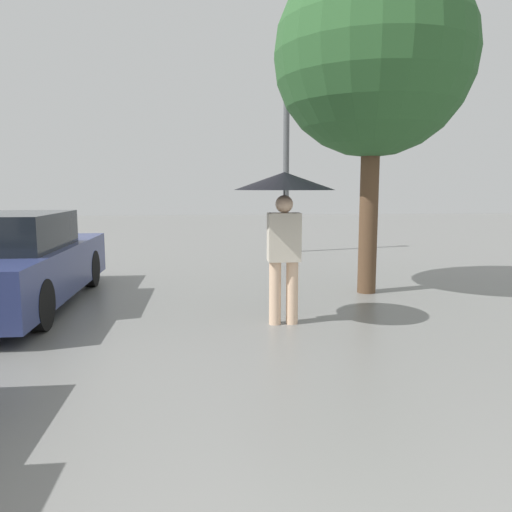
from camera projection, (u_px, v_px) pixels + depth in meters
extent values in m
cylinder|color=beige|center=(275.00, 293.00, 6.05)|extent=(0.15, 0.15, 0.78)
cylinder|color=beige|center=(292.00, 293.00, 6.07)|extent=(0.15, 0.15, 0.78)
cube|color=beige|center=(284.00, 237.00, 5.97)|extent=(0.39, 0.23, 0.58)
sphere|color=beige|center=(284.00, 204.00, 5.91)|extent=(0.21, 0.21, 0.21)
cylinder|color=#515456|center=(284.00, 216.00, 5.93)|extent=(0.02, 0.02, 0.62)
cone|color=black|center=(284.00, 181.00, 5.88)|extent=(1.20, 1.20, 0.21)
cube|color=navy|center=(15.00, 271.00, 6.98)|extent=(1.66, 4.27, 0.66)
cube|color=black|center=(6.00, 231.00, 6.69)|extent=(1.41, 1.92, 0.49)
cylinder|color=black|center=(91.00, 269.00, 8.39)|extent=(0.18, 0.61, 0.61)
cylinder|color=black|center=(40.00, 305.00, 5.78)|extent=(0.18, 0.61, 0.61)
cylinder|color=brown|center=(369.00, 205.00, 7.76)|extent=(0.29, 0.29, 2.79)
sphere|color=#2D5B2D|center=(373.00, 56.00, 7.46)|extent=(3.00, 3.00, 3.00)
cylinder|color=#515456|center=(286.00, 172.00, 12.63)|extent=(0.15, 0.15, 4.11)
sphere|color=beige|center=(287.00, 85.00, 12.34)|extent=(0.27, 0.27, 0.27)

